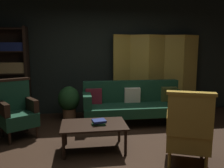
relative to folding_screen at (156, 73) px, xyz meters
The scene contains 11 objects.
ground_plane 2.73m from the folding_screen, 120.80° to the right, with size 10.00×10.00×0.00m, color black.
back_wall 1.39m from the folding_screen, 168.59° to the left, with size 7.20×0.10×2.80m, color black.
folding_screen is the anchor object (origin of this frame).
bookshelf 3.45m from the folding_screen, behind, with size 0.90×0.32×2.05m.
velvet_couch 1.18m from the folding_screen, 135.81° to the right, with size 2.12×0.78×0.88m.
coffee_table 2.65m from the folding_screen, 130.44° to the right, with size 1.00×0.64×0.42m.
armchair_gilt_accent 2.67m from the folding_screen, 99.58° to the right, with size 0.76×0.75×1.04m.
armchair_wing_left 3.27m from the folding_screen, 157.95° to the right, with size 0.79×0.79×1.04m.
potted_plant 2.22m from the folding_screen, 168.86° to the right, with size 0.47×0.47×0.76m.
book_green_cloth 2.61m from the folding_screen, 128.73° to the right, with size 0.21×0.17×0.03m, color #1E4C28.
book_navy_cloth 2.60m from the folding_screen, 128.73° to the right, with size 0.20×0.18×0.03m, color navy.
Camera 1 is at (-0.58, -3.21, 1.58)m, focal length 36.90 mm.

